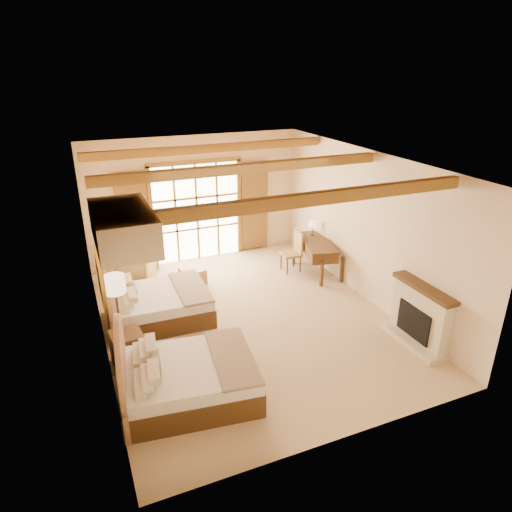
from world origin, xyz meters
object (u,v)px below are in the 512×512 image
nightstand (128,349)px  armchair (136,267)px  bed_far (151,303)px  desk (317,256)px  bed_near (180,378)px

nightstand → armchair: armchair is taller
bed_far → nightstand: size_ratio=3.32×
armchair → desk: bearing=-166.1°
bed_far → desk: bed_far is taller
nightstand → armchair: (0.67, 3.19, 0.09)m
nightstand → armchair: 3.26m
bed_near → armchair: (0.07, 4.42, -0.01)m
bed_far → desk: 4.27m
bed_near → desk: bearing=44.8°
bed_near → nightstand: 1.37m
nightstand → desk: bearing=16.7°
bed_far → desk: (4.21, 0.75, 0.04)m
bed_near → nightstand: (-0.60, 1.23, -0.10)m
armchair → bed_far: bearing=118.7°
nightstand → desk: (4.85, 2.03, 0.13)m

